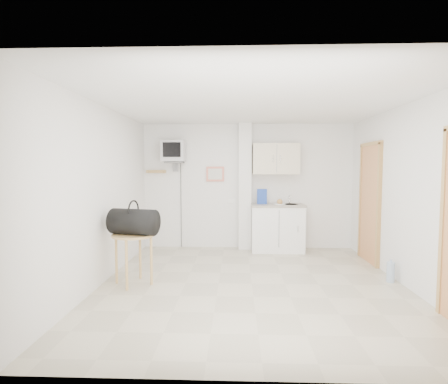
{
  "coord_description": "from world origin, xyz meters",
  "views": [
    {
      "loc": [
        -0.22,
        -4.81,
        1.63
      ],
      "look_at": [
        -0.41,
        0.6,
        1.25
      ],
      "focal_mm": 28.0,
      "sensor_mm": 36.0,
      "label": 1
    }
  ],
  "objects_px": {
    "crt_television": "(174,152)",
    "round_table": "(133,241)",
    "duffel_bag": "(134,222)",
    "water_bottle": "(391,272)"
  },
  "relations": [
    {
      "from": "crt_television",
      "to": "round_table",
      "type": "relative_size",
      "value": 3.03
    },
    {
      "from": "crt_television",
      "to": "duffel_bag",
      "type": "distance_m",
      "value": 2.38
    },
    {
      "from": "round_table",
      "to": "water_bottle",
      "type": "bearing_deg",
      "value": 3.44
    },
    {
      "from": "duffel_bag",
      "to": "water_bottle",
      "type": "height_order",
      "value": "duffel_bag"
    },
    {
      "from": "water_bottle",
      "to": "duffel_bag",
      "type": "bearing_deg",
      "value": -175.94
    },
    {
      "from": "round_table",
      "to": "duffel_bag",
      "type": "distance_m",
      "value": 0.29
    },
    {
      "from": "crt_television",
      "to": "duffel_bag",
      "type": "relative_size",
      "value": 3.02
    },
    {
      "from": "crt_television",
      "to": "duffel_bag",
      "type": "height_order",
      "value": "crt_television"
    },
    {
      "from": "round_table",
      "to": "duffel_bag",
      "type": "bearing_deg",
      "value": -61.03
    },
    {
      "from": "water_bottle",
      "to": "crt_television",
      "type": "bearing_deg",
      "value": 151.32
    }
  ]
}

